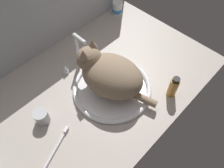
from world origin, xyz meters
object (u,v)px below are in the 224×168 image
object	(u,v)px
cat	(108,73)
metal_jar	(42,116)
faucet	(79,53)
amber_bottle	(173,87)
pill_bottle	(117,8)
toothbrush	(56,148)
sink_basin	(112,88)

from	to	relation	value
cat	metal_jar	xyz separation A→B (cm)	(-30.81, 7.84, -7.58)
faucet	amber_bottle	size ratio (longest dim) A/B	1.80
amber_bottle	faucet	bearing A→B (deg)	111.20
faucet	metal_jar	size ratio (longest dim) A/B	3.38
faucet	metal_jar	distance (cm)	34.02
pill_bottle	toothbrush	world-z (taller)	pill_bottle
toothbrush	sink_basin	bearing A→B (deg)	6.37
cat	toothbrush	distance (cm)	36.28
cat	toothbrush	xyz separation A→B (cm)	(-34.37, -5.81, -10.08)
metal_jar	toothbrush	distance (cm)	14.33
pill_bottle	faucet	bearing A→B (deg)	-161.23
cat	metal_jar	bearing A→B (deg)	165.72
amber_bottle	metal_jar	distance (cm)	57.15
amber_bottle	toothbrush	xyz separation A→B (cm)	(-51.68, 17.09, -4.84)
amber_bottle	metal_jar	bearing A→B (deg)	147.43
sink_basin	amber_bottle	distance (cm)	27.25
cat	toothbrush	bearing A→B (deg)	-170.40
metal_jar	sink_basin	bearing A→B (deg)	-17.31
sink_basin	amber_bottle	size ratio (longest dim) A/B	3.13
cat	toothbrush	world-z (taller)	cat
sink_basin	pill_bottle	distance (cm)	56.04
cat	pill_bottle	size ratio (longest dim) A/B	4.80
metal_jar	toothbrush	world-z (taller)	metal_jar
pill_bottle	amber_bottle	bearing A→B (deg)	-113.82
faucet	pill_bottle	bearing A→B (deg)	18.77
sink_basin	faucet	world-z (taller)	faucet
cat	pill_bottle	distance (cm)	55.58
faucet	amber_bottle	distance (cm)	46.50
sink_basin	metal_jar	world-z (taller)	metal_jar
sink_basin	metal_jar	distance (cm)	32.88
toothbrush	faucet	bearing A→B (deg)	36.95
faucet	pill_bottle	distance (cm)	44.79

